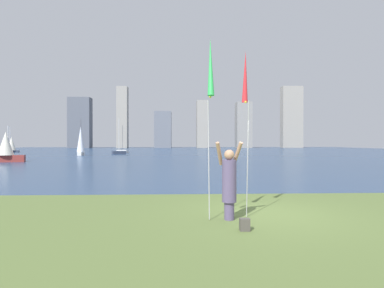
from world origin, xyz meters
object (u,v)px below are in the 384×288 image
(sailboat_2, at_px, (6,147))
(person, at_px, (229,181))
(kite_flag_right, at_px, (245,81))
(sailboat_4, at_px, (11,144))
(kite_flag_left, at_px, (210,71))
(sailboat_3, at_px, (81,141))
(sailboat_7, at_px, (123,151))
(sailboat_1, at_px, (119,152))
(bag, at_px, (245,225))

(sailboat_2, bearing_deg, person, -53.56)
(kite_flag_right, xyz_separation_m, sailboat_4, (-33.43, 54.71, -2.06))
(kite_flag_left, xyz_separation_m, sailboat_3, (-15.10, 40.71, -1.55))
(kite_flag_left, distance_m, kite_flag_right, 1.25)
(sailboat_4, bearing_deg, sailboat_7, -10.16)
(kite_flag_left, relative_size, sailboat_1, 0.77)
(kite_flag_right, height_order, sailboat_7, sailboat_7)
(sailboat_3, xyz_separation_m, sailboat_7, (4.26, 10.87, -1.80))
(kite_flag_right, bearing_deg, sailboat_1, 104.30)
(sailboat_3, distance_m, sailboat_7, 11.81)
(sailboat_1, bearing_deg, kite_flag_left, -77.12)
(bag, xyz_separation_m, sailboat_2, (-18.22, 25.46, 1.36))
(sailboat_4, bearing_deg, sailboat_2, -64.14)
(bag, distance_m, sailboat_3, 44.39)
(person, distance_m, sailboat_7, 52.53)
(bag, xyz_separation_m, sailboat_3, (-15.77, 41.45, 1.96))
(sailboat_1, distance_m, sailboat_4, 24.48)
(person, xyz_separation_m, bag, (0.18, -1.03, -0.83))
(bag, relative_size, sailboat_4, 0.06)
(kite_flag_right, height_order, sailboat_3, sailboat_3)
(person, bearing_deg, kite_flag_left, -135.47)
(kite_flag_right, bearing_deg, sailboat_3, 111.93)
(kite_flag_left, distance_m, bag, 3.65)
(sailboat_1, height_order, sailboat_4, sailboat_1)
(kite_flag_right, xyz_separation_m, sailboat_7, (-11.83, 50.84, -3.27))
(kite_flag_left, distance_m, sailboat_3, 43.45)
(sailboat_1, bearing_deg, kite_flag_right, -75.70)
(kite_flag_left, bearing_deg, kite_flag_right, 36.67)
(sailboat_7, bearing_deg, sailboat_4, 169.84)
(sailboat_1, bearing_deg, person, -76.44)
(sailboat_1, relative_size, sailboat_2, 1.62)
(sailboat_3, bearing_deg, sailboat_4, 139.63)
(person, height_order, sailboat_3, sailboat_3)
(person, bearing_deg, sailboat_4, 135.40)
(sailboat_1, bearing_deg, sailboat_7, 94.65)
(sailboat_7, bearing_deg, sailboat_3, -111.42)
(sailboat_1, bearing_deg, sailboat_4, 154.87)
(sailboat_4, bearing_deg, person, -59.16)
(bag, distance_m, sailboat_2, 31.33)
(kite_flag_left, xyz_separation_m, kite_flag_right, (1.00, 0.74, -0.08))
(sailboat_4, bearing_deg, kite_flag_left, -59.68)
(sailboat_2, relative_size, sailboat_7, 0.72)
(person, bearing_deg, bag, -65.45)
(kite_flag_left, bearing_deg, person, 29.97)
(sailboat_2, height_order, sailboat_3, sailboat_3)
(bag, bearing_deg, sailboat_7, 102.41)
(kite_flag_left, bearing_deg, sailboat_4, 120.32)
(person, xyz_separation_m, sailboat_1, (-10.80, 44.78, -0.63))
(kite_flag_left, xyz_separation_m, sailboat_1, (-10.30, 45.07, -3.32))
(kite_flag_left, relative_size, sailboat_7, 0.90)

